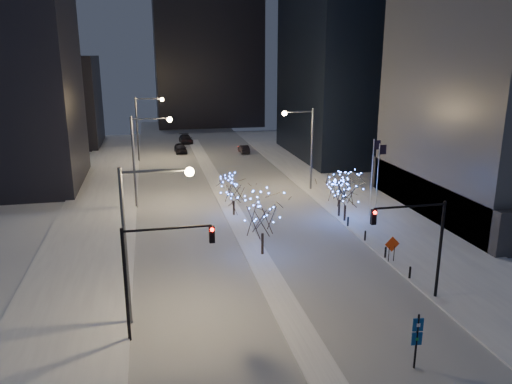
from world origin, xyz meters
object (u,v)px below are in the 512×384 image
object	(u,v)px
holiday_tree_median_far	(234,188)
car_near	(181,148)
traffic_signal_west	(153,263)
car_far	(186,139)
car_mid	(244,149)
construction_sign	(392,246)
street_lamp_east	(305,139)
street_lamp_w_near	(142,224)
street_lamp_w_mid	(143,149)
holiday_tree_plaza_far	(340,187)
wayfinding_sign	(417,336)
traffic_signal_east	(420,235)
holiday_tree_plaza_near	(346,191)
holiday_tree_median_near	(263,215)
street_lamp_w_far	(144,120)

from	to	relation	value
holiday_tree_median_far	car_near	bearing A→B (deg)	94.86
traffic_signal_west	car_far	distance (m)	67.82
car_mid	construction_sign	size ratio (longest dim) A/B	1.90
street_lamp_east	street_lamp_w_near	bearing A→B (deg)	-124.19
street_lamp_w_mid	construction_sign	size ratio (longest dim) A/B	4.72
holiday_tree_median_far	holiday_tree_plaza_far	xyz separation A→B (m)	(10.57, -2.59, 0.23)
wayfinding_sign	holiday_tree_plaza_far	bearing A→B (deg)	84.13
traffic_signal_east	holiday_tree_plaza_far	bearing A→B (deg)	85.09
traffic_signal_west	holiday_tree_plaza_near	world-z (taller)	traffic_signal_west
traffic_signal_east	car_near	distance (m)	58.12
street_lamp_w_mid	car_mid	xyz separation A→B (m)	(16.36, 28.48, -5.84)
street_lamp_w_near	street_lamp_w_mid	distance (m)	25.00
car_near	holiday_tree_plaza_far	world-z (taller)	holiday_tree_plaza_far
traffic_signal_west	car_near	size ratio (longest dim) A/B	1.49
street_lamp_w_mid	traffic_signal_west	bearing A→B (deg)	-88.94
street_lamp_w_mid	construction_sign	bearing A→B (deg)	-45.85
holiday_tree_median_near	holiday_tree_median_far	bearing A→B (deg)	93.00
traffic_signal_east	car_far	bearing A→B (deg)	98.94
traffic_signal_west	holiday_tree_plaza_near	bearing A→B (deg)	42.91
street_lamp_w_mid	traffic_signal_east	world-z (taller)	street_lamp_w_mid
holiday_tree_median_far	holiday_tree_plaza_near	world-z (taller)	holiday_tree_plaza_near
traffic_signal_west	traffic_signal_east	bearing A→B (deg)	3.29
street_lamp_w_mid	street_lamp_east	size ratio (longest dim) A/B	1.00
holiday_tree_plaza_far	car_near	bearing A→B (deg)	109.47
street_lamp_east	car_mid	bearing A→B (deg)	95.96
holiday_tree_median_far	street_lamp_east	bearing A→B (deg)	39.12
holiday_tree_median_far	construction_sign	distance (m)	17.95
holiday_tree_median_near	street_lamp_w_mid	bearing A→B (deg)	120.34
traffic_signal_west	wayfinding_sign	size ratio (longest dim) A/B	2.18
wayfinding_sign	holiday_tree_plaza_near	bearing A→B (deg)	83.34
street_lamp_w_far	holiday_tree_plaza_near	bearing A→B (deg)	-60.53
car_near	holiday_tree_median_near	xyz separation A→B (m)	(3.63, -46.84, 2.76)
traffic_signal_west	holiday_tree_median_far	world-z (taller)	traffic_signal_west
street_lamp_w_far	car_mid	distance (m)	17.71
street_lamp_east	traffic_signal_west	xyz separation A→B (m)	(-18.52, -30.00, -1.69)
street_lamp_east	wayfinding_sign	world-z (taller)	street_lamp_east
car_mid	holiday_tree_median_near	world-z (taller)	holiday_tree_median_near
street_lamp_east	construction_sign	world-z (taller)	street_lamp_east
holiday_tree_plaza_far	wayfinding_sign	world-z (taller)	holiday_tree_plaza_far
car_near	car_mid	distance (m)	10.79
street_lamp_east	car_near	bearing A→B (deg)	115.49
street_lamp_east	traffic_signal_east	size ratio (longest dim) A/B	1.43
street_lamp_w_far	traffic_signal_west	bearing A→B (deg)	-89.45
street_lamp_w_near	holiday_tree_median_far	xyz separation A→B (m)	(8.87, 19.74, -3.47)
street_lamp_east	traffic_signal_west	world-z (taller)	street_lamp_east
holiday_tree_median_near	holiday_tree_plaza_far	size ratio (longest dim) A/B	1.18
traffic_signal_east	holiday_tree_median_far	bearing A→B (deg)	113.47
wayfinding_sign	construction_sign	bearing A→B (deg)	74.56
street_lamp_w_near	car_mid	distance (m)	56.23
traffic_signal_west	car_mid	bearing A→B (deg)	74.05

